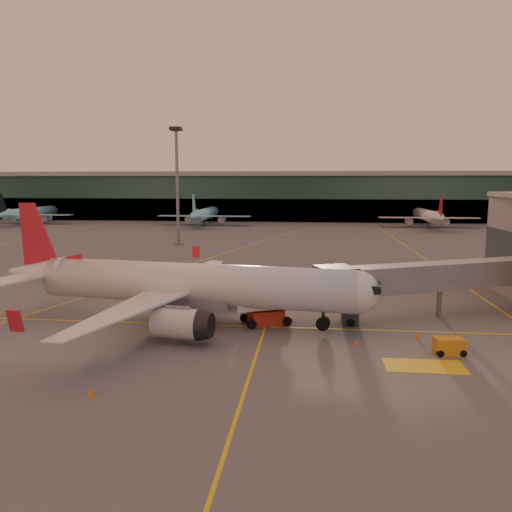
# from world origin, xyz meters

# --- Properties ---
(ground) EXTENTS (600.00, 600.00, 0.00)m
(ground) POSITION_xyz_m (0.00, 0.00, 0.00)
(ground) COLOR #4C4F54
(ground) RESTS_ON ground
(taxi_markings) EXTENTS (100.12, 173.00, 0.01)m
(taxi_markings) POSITION_xyz_m (-7.32, 44.49, 0.01)
(taxi_markings) COLOR gold
(taxi_markings) RESTS_ON ground
(terminal) EXTENTS (400.00, 20.00, 17.60)m
(terminal) POSITION_xyz_m (0.00, 141.79, 8.76)
(terminal) COLOR #19382D
(terminal) RESTS_ON ground
(mast_west_near) EXTENTS (2.40, 2.40, 25.60)m
(mast_west_near) POSITION_xyz_m (-20.00, 66.00, 14.86)
(mast_west_near) COLOR slate
(mast_west_near) RESTS_ON ground
(distant_aircraft_row) EXTENTS (290.00, 34.00, 13.00)m
(distant_aircraft_row) POSITION_xyz_m (-21.00, 118.00, 0.00)
(distant_aircraft_row) COLOR #89D5E5
(distant_aircraft_row) RESTS_ON ground
(main_airplane) EXTENTS (38.83, 35.13, 11.73)m
(main_airplane) POSITION_xyz_m (-3.34, 5.51, 3.81)
(main_airplane) COLOR silver
(main_airplane) RESTS_ON ground
(jet_bridge) EXTENTS (26.74, 14.23, 5.82)m
(jet_bridge) POSITION_xyz_m (23.92, 11.47, 4.05)
(jet_bridge) COLOR slate
(jet_bridge) RESTS_ON ground
(catering_truck) EXTENTS (6.34, 4.66, 4.52)m
(catering_truck) POSITION_xyz_m (4.73, 5.89, 2.57)
(catering_truck) COLOR #AC2918
(catering_truck) RESTS_ON ground
(gpu_cart) EXTENTS (2.51, 1.69, 1.37)m
(gpu_cart) POSITION_xyz_m (20.55, -1.11, 0.67)
(gpu_cart) COLOR #BE7F17
(gpu_cart) RESTS_ON ground
(cone_nose) EXTENTS (0.41, 0.41, 0.52)m
(cone_nose) POSITION_xyz_m (18.94, 3.15, 0.25)
(cone_nose) COLOR #F0540C
(cone_nose) RESTS_ON ground
(cone_wing_right) EXTENTS (0.46, 0.46, 0.59)m
(cone_wing_right) POSITION_xyz_m (-4.89, -11.92, 0.28)
(cone_wing_right) COLOR #F0540C
(cone_wing_right) RESTS_ON ground
(cone_wing_left) EXTENTS (0.42, 0.42, 0.54)m
(cone_wing_left) POSITION_xyz_m (-5.49, 22.32, 0.26)
(cone_wing_left) COLOR #F0540C
(cone_wing_left) RESTS_ON ground
(cone_fwd) EXTENTS (0.38, 0.38, 0.48)m
(cone_fwd) POSITION_xyz_m (13.32, 0.42, 0.23)
(cone_fwd) COLOR #F0540C
(cone_fwd) RESTS_ON ground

